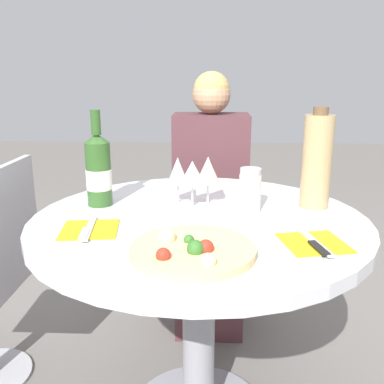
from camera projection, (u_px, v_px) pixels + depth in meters
The scene contains 12 objects.
dining_table at pixel (199, 261), 1.31m from camera, with size 0.99×0.99×0.72m.
chair_behind_diner at pixel (210, 223), 2.14m from camera, with size 0.36×0.36×0.84m.
seated_diner at pixel (210, 214), 1.98m from camera, with size 0.35×0.45×1.14m.
pizza_large at pixel (192, 250), 1.00m from camera, with size 0.30×0.30×0.05m.
wine_bottle at pixel (99, 170), 1.36m from camera, with size 0.08×0.08×0.30m.
tall_carafe at pixel (317, 161), 1.33m from camera, with size 0.09×0.09×0.31m.
sugar_shaker at pixel (250, 190), 1.31m from camera, with size 0.07×0.07×0.13m.
wine_glass_back_left at pixel (178, 171), 1.37m from camera, with size 0.07×0.07×0.15m.
wine_glass_back_right at pixel (208, 171), 1.37m from camera, with size 0.08×0.08×0.16m.
wine_glass_center at pixel (192, 174), 1.34m from camera, with size 0.08×0.08×0.15m.
place_setting_left at pixel (89, 229), 1.16m from camera, with size 0.17×0.19×0.01m.
place_setting_right at pixel (314, 243), 1.06m from camera, with size 0.18×0.19×0.01m.
Camera 1 is at (0.03, -1.20, 1.13)m, focal length 40.00 mm.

